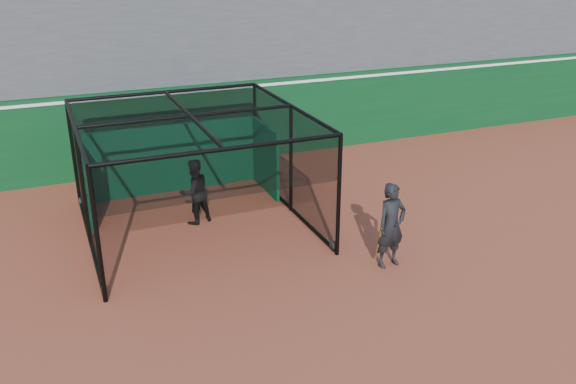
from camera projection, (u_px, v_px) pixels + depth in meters
name	position (u px, v px, depth m)	size (l,w,h in m)	color
ground	(272.00, 305.00, 11.62)	(120.00, 120.00, 0.00)	brown
outfield_wall	(169.00, 126.00, 18.40)	(50.00, 0.50, 2.50)	#0B3C1A
grandstand	(138.00, 6.00, 20.42)	(50.00, 7.85, 8.95)	#4C4C4F
batting_cage	(193.00, 173.00, 14.38)	(5.08, 5.35, 2.77)	black
batter	(194.00, 192.00, 14.80)	(0.79, 0.62, 1.63)	black
on_deck_player	(391.00, 226.00, 12.75)	(0.73, 0.52, 1.86)	black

